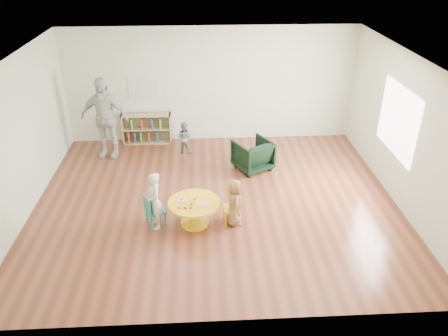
% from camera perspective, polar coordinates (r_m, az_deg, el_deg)
% --- Properties ---
extents(room, '(7.10, 7.00, 2.80)m').
position_cam_1_polar(room, '(7.74, -1.08, 7.51)').
color(room, brown).
rests_on(room, ground).
extents(activity_table, '(0.93, 0.93, 0.51)m').
position_cam_1_polar(activity_table, '(7.81, -3.90, -5.35)').
color(activity_table, yellow).
rests_on(activity_table, ground).
extents(kid_chair_left, '(0.43, 0.43, 0.60)m').
position_cam_1_polar(kid_chair_left, '(7.86, -9.29, -5.43)').
color(kid_chair_left, '#177F79').
rests_on(kid_chair_left, ground).
extents(kid_chair_right, '(0.31, 0.31, 0.54)m').
position_cam_1_polar(kid_chair_right, '(7.89, 1.24, -5.16)').
color(kid_chair_right, yellow).
rests_on(kid_chair_right, ground).
extents(bookshelf, '(1.20, 0.30, 0.75)m').
position_cam_1_polar(bookshelf, '(11.04, -10.09, 5.11)').
color(bookshelf, tan).
rests_on(bookshelf, ground).
extents(alphabet_poster, '(0.74, 0.01, 0.54)m').
position_cam_1_polar(alphabet_poster, '(10.81, -10.40, 10.17)').
color(alphabet_poster, white).
rests_on(alphabet_poster, ground).
extents(armchair, '(0.99, 1.00, 0.68)m').
position_cam_1_polar(armchair, '(9.62, 3.79, 1.71)').
color(armchair, black).
rests_on(armchair, ground).
extents(child_left, '(0.36, 0.45, 1.06)m').
position_cam_1_polar(child_left, '(7.71, -9.05, -4.29)').
color(child_left, silver).
rests_on(child_left, ground).
extents(child_right, '(0.34, 0.47, 0.89)m').
position_cam_1_polar(child_right, '(7.74, 1.35, -4.52)').
color(child_right, yellow).
rests_on(child_right, ground).
extents(toddler, '(0.46, 0.41, 0.77)m').
position_cam_1_polar(toddler, '(10.37, -5.21, 3.99)').
color(toddler, '#1A2041').
rests_on(toddler, ground).
extents(adult_caretaker, '(1.17, 0.64, 1.89)m').
position_cam_1_polar(adult_caretaker, '(10.33, -15.34, 6.32)').
color(adult_caretaker, beige).
rests_on(adult_caretaker, ground).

